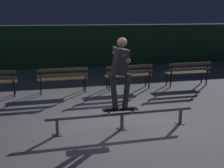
# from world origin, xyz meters

# --- Properties ---
(ground_plane) EXTENTS (90.00, 90.00, 0.00)m
(ground_plane) POSITION_xyz_m (0.00, 0.00, 0.00)
(ground_plane) COLOR gray
(hedge_backdrop) EXTENTS (24.00, 1.20, 1.99)m
(hedge_backdrop) POSITION_xyz_m (0.00, 8.56, 0.99)
(hedge_backdrop) COLOR #2D5B33
(hedge_backdrop) RESTS_ON ground
(grind_rail) EXTENTS (3.33, 0.18, 0.38)m
(grind_rail) POSITION_xyz_m (0.00, -0.29, 0.28)
(grind_rail) COLOR slate
(grind_rail) RESTS_ON ground
(skateboard) EXTENTS (0.79, 0.24, 0.09)m
(skateboard) POSITION_xyz_m (-0.04, -0.29, 0.45)
(skateboard) COLOR black
(skateboard) RESTS_ON grind_rail
(skateboarder) EXTENTS (0.62, 1.41, 1.56)m
(skateboarder) POSITION_xyz_m (-0.04, -0.29, 1.39)
(skateboarder) COLOR black
(skateboarder) RESTS_ON skateboard
(park_bench_left_center) EXTENTS (1.60, 0.42, 0.88)m
(park_bench_left_center) POSITION_xyz_m (-0.96, 3.19, 0.54)
(park_bench_left_center) COLOR black
(park_bench_left_center) RESTS_ON ground
(park_bench_right_center) EXTENTS (1.60, 0.42, 0.88)m
(park_bench_right_center) POSITION_xyz_m (1.25, 3.19, 0.54)
(park_bench_right_center) COLOR black
(park_bench_right_center) RESTS_ON ground
(park_bench_rightmost) EXTENTS (1.60, 0.42, 0.88)m
(park_bench_rightmost) POSITION_xyz_m (3.46, 3.19, 0.54)
(park_bench_rightmost) COLOR black
(park_bench_rightmost) RESTS_ON ground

